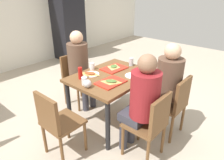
{
  "coord_description": "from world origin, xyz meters",
  "views": [
    {
      "loc": [
        -1.93,
        -1.68,
        1.85
      ],
      "look_at": [
        0.0,
        0.0,
        0.66
      ],
      "focal_mm": 32.57,
      "sensor_mm": 36.0,
      "label": 1
    }
  ],
  "objects_px": {
    "foil_bundle": "(87,84)",
    "person_far_side": "(80,64)",
    "condiment_bottle": "(80,73)",
    "paper_plate_center": "(91,74)",
    "pizza_slice_c": "(90,73)",
    "plastic_cup_c": "(84,81)",
    "paper_plate_near_edge": "(133,76)",
    "plastic_cup_a": "(92,66)",
    "main_table": "(112,82)",
    "person_in_red": "(142,99)",
    "drink_fridge": "(68,23)",
    "tray_red_far": "(114,68)",
    "chair_left_end": "(56,121)",
    "chair_near_left": "(151,123)",
    "chair_near_right": "(174,103)",
    "pizza_slice_a": "(111,81)",
    "chair_far_side": "(75,76)",
    "tray_red_near": "(111,82)",
    "soda_can": "(131,62)",
    "pizza_slice_b": "(114,67)",
    "person_in_brown_jacket": "(166,82)",
    "plastic_cup_b": "(135,78)"
  },
  "relations": [
    {
      "from": "pizza_slice_a",
      "to": "foil_bundle",
      "type": "distance_m",
      "value": 0.31
    },
    {
      "from": "chair_far_side",
      "to": "plastic_cup_c",
      "type": "distance_m",
      "value": 0.92
    },
    {
      "from": "main_table",
      "to": "pizza_slice_b",
      "type": "bearing_deg",
      "value": 35.48
    },
    {
      "from": "pizza_slice_a",
      "to": "foil_bundle",
      "type": "relative_size",
      "value": 2.47
    },
    {
      "from": "chair_near_right",
      "to": "drink_fridge",
      "type": "relative_size",
      "value": 0.44
    },
    {
      "from": "plastic_cup_a",
      "to": "foil_bundle",
      "type": "height_order",
      "value": "same"
    },
    {
      "from": "person_far_side",
      "to": "plastic_cup_a",
      "type": "xyz_separation_m",
      "value": [
        -0.03,
        -0.31,
        0.05
      ]
    },
    {
      "from": "person_in_red",
      "to": "paper_plate_near_edge",
      "type": "height_order",
      "value": "person_in_red"
    },
    {
      "from": "person_far_side",
      "to": "pizza_slice_a",
      "type": "xyz_separation_m",
      "value": [
        -0.2,
        -0.83,
        0.02
      ]
    },
    {
      "from": "plastic_cup_a",
      "to": "plastic_cup_c",
      "type": "relative_size",
      "value": 1.0
    },
    {
      "from": "paper_plate_near_edge",
      "to": "paper_plate_center",
      "type": "bearing_deg",
      "value": 125.52
    },
    {
      "from": "chair_far_side",
      "to": "plastic_cup_a",
      "type": "height_order",
      "value": "chair_far_side"
    },
    {
      "from": "paper_plate_center",
      "to": "pizza_slice_c",
      "type": "bearing_deg",
      "value": 156.85
    },
    {
      "from": "tray_red_far",
      "to": "pizza_slice_a",
      "type": "distance_m",
      "value": 0.49
    },
    {
      "from": "chair_far_side",
      "to": "person_far_side",
      "type": "bearing_deg",
      "value": -90.0
    },
    {
      "from": "plastic_cup_a",
      "to": "person_in_brown_jacket",
      "type": "bearing_deg",
      "value": -73.45
    },
    {
      "from": "plastic_cup_a",
      "to": "condiment_bottle",
      "type": "bearing_deg",
      "value": -159.09
    },
    {
      "from": "chair_near_left",
      "to": "paper_plate_near_edge",
      "type": "xyz_separation_m",
      "value": [
        0.45,
        0.58,
        0.25
      ]
    },
    {
      "from": "main_table",
      "to": "paper_plate_near_edge",
      "type": "relative_size",
      "value": 5.07
    },
    {
      "from": "pizza_slice_a",
      "to": "drink_fridge",
      "type": "xyz_separation_m",
      "value": [
        1.7,
        3.01,
        0.19
      ]
    },
    {
      "from": "person_in_brown_jacket",
      "to": "tray_red_far",
      "type": "distance_m",
      "value": 0.8
    },
    {
      "from": "plastic_cup_a",
      "to": "drink_fridge",
      "type": "height_order",
      "value": "drink_fridge"
    },
    {
      "from": "plastic_cup_a",
      "to": "tray_red_far",
      "type": "bearing_deg",
      "value": -46.42
    },
    {
      "from": "chair_near_right",
      "to": "drink_fridge",
      "type": "height_order",
      "value": "drink_fridge"
    },
    {
      "from": "chair_near_right",
      "to": "person_in_brown_jacket",
      "type": "relative_size",
      "value": 0.67
    },
    {
      "from": "person_in_red",
      "to": "pizza_slice_a",
      "type": "relative_size",
      "value": 5.07
    },
    {
      "from": "plastic_cup_a",
      "to": "condiment_bottle",
      "type": "xyz_separation_m",
      "value": [
        -0.33,
        -0.13,
        0.03
      ]
    },
    {
      "from": "person_in_red",
      "to": "drink_fridge",
      "type": "height_order",
      "value": "drink_fridge"
    },
    {
      "from": "person_in_brown_jacket",
      "to": "plastic_cup_b",
      "type": "bearing_deg",
      "value": 129.2
    },
    {
      "from": "person_far_side",
      "to": "drink_fridge",
      "type": "height_order",
      "value": "drink_fridge"
    },
    {
      "from": "chair_near_right",
      "to": "foil_bundle",
      "type": "height_order",
      "value": "chair_near_right"
    },
    {
      "from": "pizza_slice_b",
      "to": "pizza_slice_a",
      "type": "bearing_deg",
      "value": -143.12
    },
    {
      "from": "chair_near_right",
      "to": "plastic_cup_c",
      "type": "relative_size",
      "value": 8.44
    },
    {
      "from": "chair_left_end",
      "to": "paper_plate_center",
      "type": "distance_m",
      "value": 0.85
    },
    {
      "from": "chair_left_end",
      "to": "paper_plate_near_edge",
      "type": "height_order",
      "value": "chair_left_end"
    },
    {
      "from": "chair_near_left",
      "to": "chair_near_right",
      "type": "height_order",
      "value": "same"
    },
    {
      "from": "plastic_cup_c",
      "to": "soda_can",
      "type": "xyz_separation_m",
      "value": [
        0.92,
        -0.04,
        0.01
      ]
    },
    {
      "from": "pizza_slice_b",
      "to": "plastic_cup_b",
      "type": "bearing_deg",
      "value": -110.09
    },
    {
      "from": "foil_bundle",
      "to": "person_far_side",
      "type": "bearing_deg",
      "value": 55.56
    },
    {
      "from": "chair_left_end",
      "to": "pizza_slice_c",
      "type": "xyz_separation_m",
      "value": [
        0.76,
        0.24,
        0.26
      ]
    },
    {
      "from": "plastic_cup_c",
      "to": "paper_plate_near_edge",
      "type": "bearing_deg",
      "value": -25.94
    },
    {
      "from": "chair_near_right",
      "to": "plastic_cup_a",
      "type": "height_order",
      "value": "chair_near_right"
    },
    {
      "from": "condiment_bottle",
      "to": "foil_bundle",
      "type": "bearing_deg",
      "value": -113.56
    },
    {
      "from": "chair_near_left",
      "to": "person_in_red",
      "type": "relative_size",
      "value": 0.67
    },
    {
      "from": "pizza_slice_a",
      "to": "drink_fridge",
      "type": "distance_m",
      "value": 3.46
    },
    {
      "from": "tray_red_near",
      "to": "plastic_cup_a",
      "type": "xyz_separation_m",
      "value": [
        0.17,
        0.51,
        0.04
      ]
    },
    {
      "from": "paper_plate_near_edge",
      "to": "pizza_slice_c",
      "type": "bearing_deg",
      "value": 126.53
    },
    {
      "from": "person_in_brown_jacket",
      "to": "condiment_bottle",
      "type": "height_order",
      "value": "person_in_brown_jacket"
    },
    {
      "from": "tray_red_near",
      "to": "condiment_bottle",
      "type": "height_order",
      "value": "condiment_bottle"
    },
    {
      "from": "tray_red_near",
      "to": "tray_red_far",
      "type": "relative_size",
      "value": 1.0
    }
  ]
}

